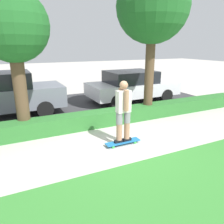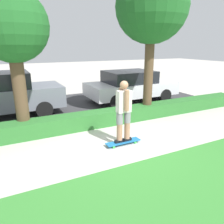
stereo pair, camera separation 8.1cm
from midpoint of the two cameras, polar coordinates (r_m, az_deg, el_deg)
The scene contains 10 objects.
ground_plane at distance 5.98m, azimuth 2.84°, elevation -8.35°, with size 60.00×60.00×0.00m, color #BCB7AD.
grass_lawn_strip at distance 4.04m, azimuth 25.62°, elevation -24.22°, with size 12.56×4.00×0.01m.
street_asphalt at distance 9.65m, azimuth -9.11°, elevation 1.46°, with size 12.56×5.00×0.01m.
hedge_row at distance 7.23m, azimuth -3.18°, elevation -1.70°, with size 12.56×0.60×0.48m.
skateboard at distance 5.92m, azimuth 3.24°, elevation -7.82°, with size 0.97×0.24×0.09m.
skater_person at distance 5.61m, azimuth 3.39°, elevation 0.43°, with size 0.49×0.42×1.63m.
tree_near at distance 6.58m, azimuth -24.17°, elevation 19.21°, with size 1.91×1.91×4.01m.
tree_mid at distance 7.95m, azimuth 10.87°, elevation 25.18°, with size 2.39×2.39×4.97m.
parked_car_front at distance 9.00m, azimuth -26.58°, elevation 4.18°, with size 4.34×1.86×1.63m.
parked_car_middle at distance 10.44m, azimuth 5.44°, elevation 6.92°, with size 4.21×2.04×1.42m.
Camera 1 is at (-2.56, -4.75, 2.56)m, focal length 35.00 mm.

